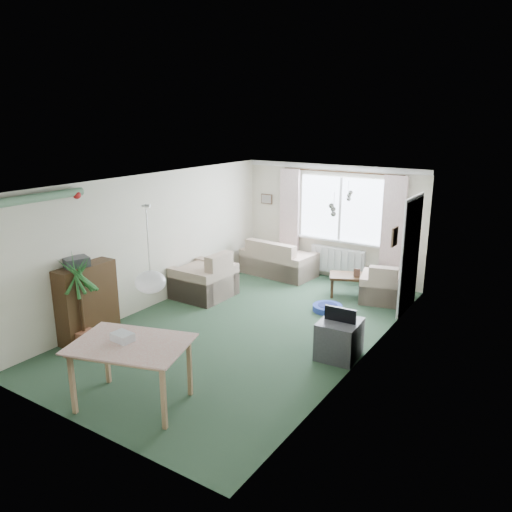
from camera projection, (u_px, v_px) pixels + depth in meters
The scene contains 25 objects.
ground at pixel (246, 327), 8.21m from camera, with size 6.50×6.50×0.00m, color #29442F.
window at pixel (341, 209), 10.31m from camera, with size 1.80×0.03×1.30m, color white.
curtain_rod at pixel (341, 172), 10.04m from camera, with size 2.60×0.03×0.03m, color black.
curtain_left at pixel (290, 215), 10.89m from camera, with size 0.45×0.08×2.00m, color beige.
curtain_right at pixel (393, 227), 9.69m from camera, with size 0.45×0.08×2.00m, color beige.
radiator at pixel (338, 260), 10.57m from camera, with size 1.20×0.10×0.55m, color white.
doorway at pixel (411, 256), 8.68m from camera, with size 0.03×0.95×2.00m, color black.
pendant_lamp at pixel (150, 282), 5.84m from camera, with size 0.36×0.36×0.36m, color white.
tinsel_garland at pixel (32, 199), 6.73m from camera, with size 1.60×1.60×0.12m, color #196626.
bauble_cluster_a at pixel (348, 193), 7.65m from camera, with size 0.20×0.20×0.20m, color silver.
bauble_cluster_b at pixel (334, 206), 6.53m from camera, with size 0.20×0.20×0.20m, color silver.
wall_picture_back at pixel (267, 199), 11.23m from camera, with size 0.28×0.03×0.22m, color brown.
wall_picture_right at pixel (395, 237), 7.72m from camera, with size 0.03×0.24×0.30m, color brown.
sofa at pixel (279, 257), 10.84m from camera, with size 1.57×0.83×0.78m, color beige.
armchair_corner at pixel (384, 282), 9.30m from camera, with size 0.83×0.78×0.74m, color beige.
armchair_left at pixel (204, 274), 9.50m from camera, with size 1.01×0.96×0.90m, color #C2BB93.
coffee_table at pixel (353, 285), 9.62m from camera, with size 0.91×0.51×0.41m, color black.
photo_frame at pixel (357, 273), 9.45m from camera, with size 0.12×0.02×0.16m, color brown.
bookshelf at pixel (87, 302), 7.67m from camera, with size 0.32×0.97×1.19m, color black.
hifi_box at pixel (76, 262), 7.43m from camera, with size 0.28×0.35×0.14m, color #36363B.
houseplant at pixel (81, 303), 7.32m from camera, with size 0.61×0.61×1.42m, color #21602A.
dining_table at pixel (133, 374), 5.93m from camera, with size 1.25×0.83×0.78m, color #9F7456.
gift_box at pixel (123, 338), 5.87m from camera, with size 0.25×0.18×0.12m, color silver.
tv_cube at pixel (339, 339), 7.13m from camera, with size 0.55×0.61×0.55m, color #3A3A40.
pet_bed at pixel (327, 308), 8.89m from camera, with size 0.53×0.53×0.11m, color #232EA1.
Camera 1 is at (4.24, -6.28, 3.36)m, focal length 35.00 mm.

